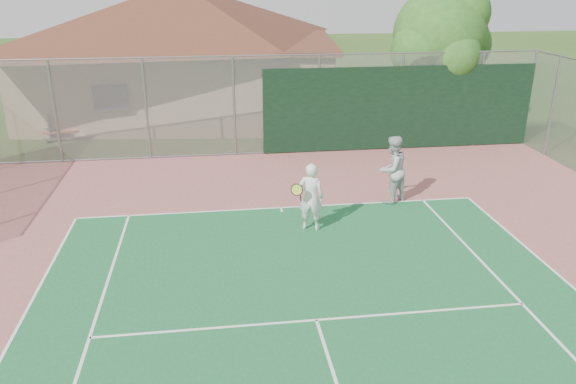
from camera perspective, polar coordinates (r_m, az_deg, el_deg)
The scene contains 6 objects.
back_fence at distance 20.22m, azimuth 3.45°, elevation 8.62°, with size 20.08×0.11×3.53m.
clubhouse at distance 26.31m, azimuth -10.58°, elevation 14.38°, with size 15.06×10.93×6.08m.
bleachers at distance 24.13m, azimuth -20.15°, elevation 6.69°, with size 3.05×2.14×1.03m.
tree at distance 22.92m, azimuth 15.34°, elevation 14.89°, with size 4.17×3.95×5.82m.
player_white_front at distance 13.99m, azimuth 2.31°, elevation -0.55°, with size 0.94×0.72×1.75m.
player_grey_back at distance 15.95m, azimuth 10.52°, elevation 2.19°, with size 1.18×1.11×1.92m.
Camera 1 is at (-1.73, -2.38, 6.06)m, focal length 35.00 mm.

